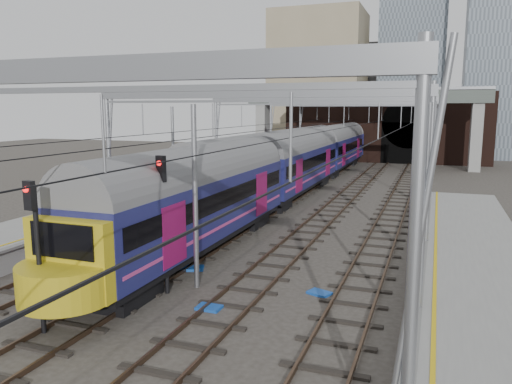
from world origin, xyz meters
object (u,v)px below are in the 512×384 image
at_px(train_second, 290,151).
at_px(signal_near_centre, 164,209).
at_px(signal_near_left, 36,238).
at_px(train_main, 321,153).

xyz_separation_m(train_second, signal_near_centre, (5.25, -34.99, 0.75)).
bearing_deg(signal_near_left, signal_near_centre, 74.31).
relative_size(train_second, signal_near_centre, 9.38).
height_order(signal_near_left, signal_near_centre, signal_near_centre).
distance_m(train_main, train_second, 5.23).
distance_m(train_second, signal_near_left, 39.40).
relative_size(train_main, signal_near_left, 14.91).
xyz_separation_m(train_main, signal_near_left, (-0.63, -35.89, 0.36)).
height_order(train_second, signal_near_left, train_second).
distance_m(train_second, signal_near_centre, 35.39).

